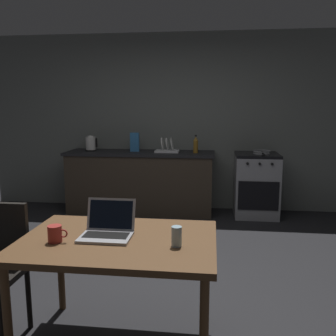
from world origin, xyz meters
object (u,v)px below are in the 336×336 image
frying_pan (262,152)px  dining_table (118,249)px  drinking_glass (177,236)px  laptop (107,229)px  bottle (196,145)px  electric_kettle (91,144)px  coffee_mug (55,234)px  stove_oven (256,185)px  dish_rack (167,149)px  cereal_box (135,142)px

frying_pan → dining_table: bearing=-112.6°
frying_pan → drinking_glass: frying_pan is taller
laptop → bottle: size_ratio=1.26×
laptop → frying_pan: (1.34, 3.02, 0.14)m
electric_kettle → coffee_mug: bearing=-75.2°
dining_table → stove_oven: bearing=68.5°
dining_table → frying_pan: frying_pan is taller
drinking_glass → frying_pan: bearing=74.2°
stove_oven → electric_kettle: 2.48m
dining_table → dish_rack: 3.09m
stove_oven → cereal_box: 1.85m
bottle → dish_rack: bearing=173.1°
stove_oven → electric_kettle: (-2.42, 0.00, 0.56)m
bottle → dish_rack: (-0.41, 0.05, -0.07)m
dish_rack → drinking_glass: bearing=-82.0°
stove_oven → dining_table: size_ratio=0.73×
electric_kettle → coffee_mug: size_ratio=1.82×
coffee_mug → cereal_box: cereal_box is taller
dining_table → bottle: bearing=83.5°
stove_oven → drinking_glass: bearing=-104.8°
laptop → bottle: 3.03m
laptop → coffee_mug: bearing=-158.7°
bottle → coffee_mug: 3.22m
stove_oven → frying_pan: size_ratio=2.13×
electric_kettle → cereal_box: cereal_box is taller
stove_oven → drinking_glass: 3.28m
frying_pan → drinking_glass: 3.26m
laptop → electric_kettle: bearing=106.2°
stove_oven → dining_table: (-1.21, -3.07, 0.21)m
drinking_glass → cereal_box: size_ratio=0.44×
electric_kettle → frying_pan: 2.47m
laptop → coffee_mug: (-0.29, -0.14, 0.01)m
stove_oven → coffee_mug: size_ratio=7.22×
stove_oven → laptop: size_ratio=2.81×
drinking_glass → dish_rack: dish_rack is taller
drinking_glass → dish_rack: bearing=98.0°
stove_oven → cereal_box: size_ratio=3.27×
bottle → frying_pan: size_ratio=0.60×
coffee_mug → cereal_box: 3.22m
electric_kettle → stove_oven: bearing=-0.1°
laptop → electric_kettle: electric_kettle is taller
frying_pan → drinking_glass: size_ratio=3.48×
laptop → dish_rack: size_ratio=0.94×
dining_table → cereal_box: (-0.55, 3.09, 0.37)m
frying_pan → cereal_box: 1.82m
dining_table → drinking_glass: drinking_glass is taller
bottle → cereal_box: (-0.89, 0.07, 0.02)m
dish_rack → coffee_mug: bearing=-95.3°
dining_table → cereal_box: bearing=100.0°
drinking_glass → dish_rack: size_ratio=0.36×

